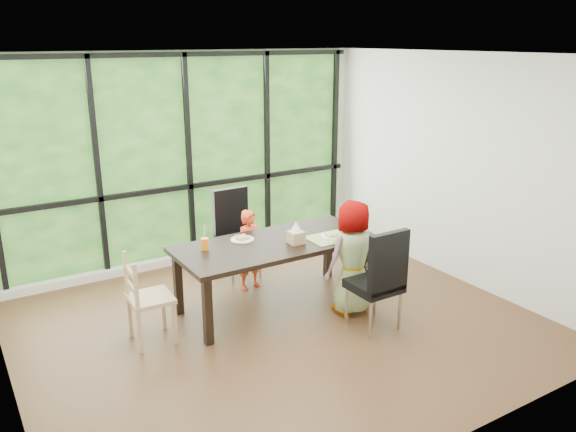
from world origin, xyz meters
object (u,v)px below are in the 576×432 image
(plate_far, at_px, (242,240))
(plate_near, at_px, (332,236))
(child_older, at_px, (353,257))
(orange_cup, at_px, (205,244))
(dining_table, at_px, (275,274))
(tissue_box, at_px, (296,237))
(chair_end_beech, at_px, (150,298))
(chair_window_leather, at_px, (238,234))
(chair_interior_leather, at_px, (374,278))
(green_cup, at_px, (356,230))
(child_toddler, at_px, (250,250))

(plate_far, distance_m, plate_near, 0.98)
(child_older, bearing_deg, orange_cup, -26.28)
(child_older, relative_size, plate_near, 5.11)
(dining_table, distance_m, plate_far, 0.53)
(plate_near, distance_m, orange_cup, 1.40)
(plate_near, xyz_separation_m, tissue_box, (-0.44, 0.04, 0.06))
(orange_cup, bearing_deg, chair_end_beech, -163.47)
(chair_window_leather, xyz_separation_m, orange_cup, (-0.79, -0.80, 0.27))
(chair_window_leather, relative_size, orange_cup, 8.62)
(chair_interior_leather, relative_size, chair_end_beech, 1.20)
(plate_far, relative_size, plate_near, 1.04)
(chair_end_beech, height_order, green_cup, chair_end_beech)
(plate_near, bearing_deg, tissue_box, 175.03)
(tissue_box, bearing_deg, green_cup, -8.18)
(dining_table, height_order, plate_far, plate_far)
(dining_table, bearing_deg, chair_end_beech, -178.95)
(chair_end_beech, bearing_deg, tissue_box, -91.92)
(child_older, height_order, green_cup, child_older)
(child_toddler, height_order, child_older, child_older)
(chair_interior_leather, height_order, child_toddler, chair_interior_leather)
(chair_window_leather, bearing_deg, tissue_box, -84.76)
(chair_interior_leather, height_order, orange_cup, chair_interior_leather)
(child_toddler, height_order, orange_cup, child_toddler)
(chair_interior_leather, distance_m, green_cup, 0.80)
(dining_table, distance_m, tissue_box, 0.50)
(child_toddler, distance_m, child_older, 1.29)
(chair_interior_leather, height_order, green_cup, chair_interior_leather)
(chair_window_leather, relative_size, child_toddler, 1.13)
(chair_interior_leather, bearing_deg, plate_near, -91.42)
(chair_interior_leather, xyz_separation_m, chair_end_beech, (-2.00, 0.92, -0.09))
(chair_window_leather, height_order, chair_interior_leather, same)
(orange_cup, bearing_deg, child_older, -27.39)
(dining_table, distance_m, child_older, 0.87)
(tissue_box, bearing_deg, chair_window_leather, 96.08)
(dining_table, height_order, plate_near, plate_near)
(dining_table, height_order, chair_window_leather, chair_window_leather)
(child_toddler, distance_m, orange_cup, 0.91)
(child_toddler, xyz_separation_m, plate_far, (-0.28, -0.35, 0.28))
(child_older, bearing_deg, plate_far, -39.00)
(child_older, bearing_deg, chair_interior_leather, 85.17)
(orange_cup, bearing_deg, green_cup, -14.74)
(chair_end_beech, distance_m, orange_cup, 0.79)
(chair_end_beech, xyz_separation_m, plate_far, (1.13, 0.26, 0.31))
(chair_window_leather, bearing_deg, green_cup, -56.19)
(chair_window_leather, relative_size, tissue_box, 7.04)
(chair_end_beech, height_order, child_toddler, child_toddler)
(chair_end_beech, relative_size, plate_near, 3.71)
(chair_end_beech, relative_size, child_older, 0.73)
(child_older, distance_m, plate_far, 1.20)
(chair_window_leather, relative_size, chair_interior_leather, 1.00)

